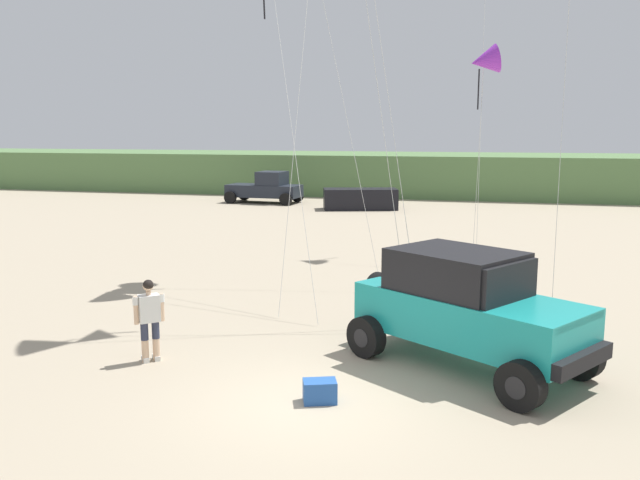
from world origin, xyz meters
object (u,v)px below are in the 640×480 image
jeep (467,307)px  person_watching (149,316)px  distant_sedan (360,199)px  distant_pickup (266,188)px  cooler_box (320,391)px  kite_green_box (484,61)px

jeep → person_watching: 6.20m
person_watching → distant_sedan: (-0.75, 26.10, -0.34)m
distant_pickup → person_watching: bearing=-75.7°
person_watching → cooler_box: size_ratio=2.98×
person_watching → distant_sedan: size_ratio=0.40×
cooler_box → distant_sedan: distant_sedan is taller
distant_pickup → kite_green_box: 21.72m
distant_sedan → kite_green_box: size_ratio=0.57×
cooler_box → distant_sedan: size_ratio=0.13×
distant_pickup → distant_sedan: bearing=-16.6°
kite_green_box → jeep: bearing=-90.1°
person_watching → distant_pickup: bearing=104.3°
jeep → distant_sedan: 25.78m
cooler_box → jeep: bearing=25.6°
jeep → cooler_box: bearing=-134.5°
distant_pickup → distant_sedan: distant_pickup is taller
cooler_box → distant_sedan: 27.59m
distant_pickup → distant_sedan: size_ratio=1.12×
jeep → kite_green_box: (0.02, 10.56, 5.60)m
jeep → kite_green_box: 11.95m
person_watching → cooler_box: 3.98m
jeep → cooler_box: jeep is taller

